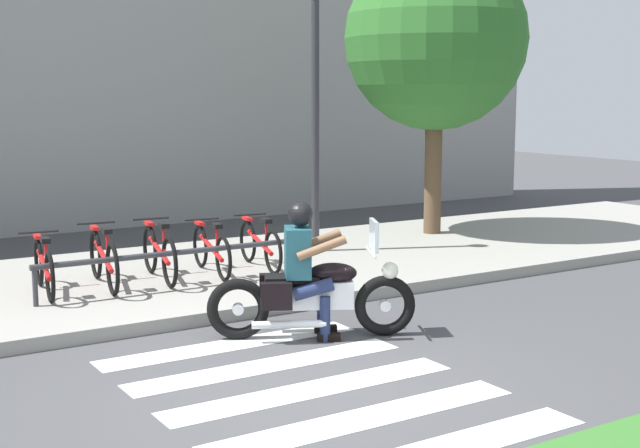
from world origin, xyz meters
TOP-DOWN VIEW (x-y plane):
  - ground_plane at (0.00, 0.00)m, footprint 48.00×48.00m
  - sidewalk at (0.00, 4.61)m, footprint 24.00×4.40m
  - crosswalk_stripe_1 at (0.06, -0.80)m, footprint 2.80×0.40m
  - crosswalk_stripe_2 at (0.06, 0.00)m, footprint 2.80×0.40m
  - crosswalk_stripe_3 at (0.06, 0.80)m, footprint 2.80×0.40m
  - crosswalk_stripe_4 at (0.06, 1.60)m, footprint 2.80×0.40m
  - motorcycle at (0.93, 1.39)m, footprint 2.02×1.11m
  - rider at (0.86, 1.43)m, footprint 0.76×0.71m
  - bicycle_0 at (-1.10, 4.26)m, footprint 0.48×1.60m
  - bicycle_1 at (-0.36, 4.26)m, footprint 0.48×1.72m
  - bicycle_2 at (0.37, 4.26)m, footprint 0.48×1.65m
  - bicycle_3 at (1.10, 4.26)m, footprint 0.48×1.59m
  - bicycle_4 at (1.84, 4.26)m, footprint 0.48×1.58m
  - bike_rack at (0.37, 3.71)m, footprint 3.54×0.07m
  - street_lamp at (3.20, 5.01)m, footprint 0.28×0.28m
  - tree_near_rack at (5.83, 5.41)m, footprint 3.07×3.07m

SIDE VIEW (x-z plane):
  - ground_plane at x=0.00m, z-range 0.00..0.00m
  - crosswalk_stripe_1 at x=0.06m, z-range 0.00..0.01m
  - crosswalk_stripe_2 at x=0.06m, z-range 0.00..0.01m
  - crosswalk_stripe_3 at x=0.06m, z-range 0.00..0.01m
  - crosswalk_stripe_4 at x=0.06m, z-range 0.00..0.01m
  - sidewalk at x=0.00m, z-range 0.00..0.15m
  - motorcycle at x=0.93m, z-range -0.16..1.08m
  - bicycle_3 at x=1.10m, z-range 0.12..0.84m
  - bicycle_0 at x=-1.10m, z-range 0.12..0.85m
  - bicycle_4 at x=1.84m, z-range 0.12..0.85m
  - bicycle_1 at x=-0.36m, z-range 0.12..0.89m
  - bicycle_2 at x=0.37m, z-range 0.12..0.89m
  - bike_rack at x=0.37m, z-range 0.32..0.81m
  - rider at x=0.86m, z-range 0.11..1.55m
  - street_lamp at x=3.20m, z-range 0.45..4.67m
  - tree_near_rack at x=5.83m, z-range 0.94..5.93m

